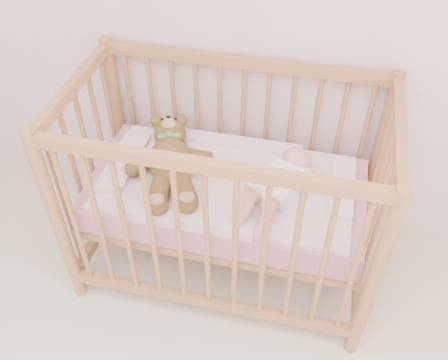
% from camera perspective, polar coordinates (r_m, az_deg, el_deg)
% --- Properties ---
extents(crib, '(1.36, 0.76, 1.00)m').
position_cam_1_polar(crib, '(2.25, 0.29, -1.38)').
color(crib, '#B5814D').
rests_on(crib, floor).
extents(mattress, '(1.22, 0.62, 0.13)m').
position_cam_1_polar(mattress, '(2.26, 0.29, -1.65)').
color(mattress, '#C87C98').
rests_on(mattress, crib).
extents(blanket, '(1.10, 0.58, 0.06)m').
position_cam_1_polar(blanket, '(2.21, 0.29, -0.27)').
color(blanket, '#F6AABF').
rests_on(blanket, mattress).
extents(baby, '(0.42, 0.61, 0.13)m').
position_cam_1_polar(baby, '(2.12, 6.36, -0.15)').
color(baby, white).
rests_on(baby, blanket).
extents(teddy_bear, '(0.59, 0.70, 0.17)m').
position_cam_1_polar(teddy_bear, '(2.19, -6.10, 2.00)').
color(teddy_bear, brown).
rests_on(teddy_bear, blanket).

